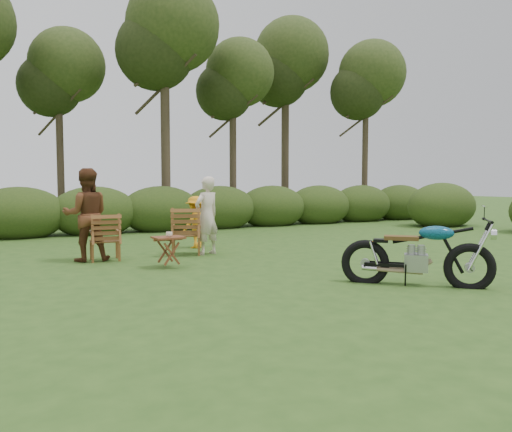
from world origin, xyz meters
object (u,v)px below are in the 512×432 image
lawn_chair_left (105,260)px  adult_b (87,261)px  motorcycle (415,285)px  cup (169,234)px  side_table (168,252)px  lawn_chair_right (186,254)px  adult_a (207,254)px  child (196,248)px

lawn_chair_left → adult_b: size_ratio=0.51×
motorcycle → cup: size_ratio=17.90×
side_table → cup: size_ratio=4.82×
motorcycle → lawn_chair_right: size_ratio=2.11×
side_table → cup: (-0.00, -0.05, 0.32)m
motorcycle → lawn_chair_left: (-3.55, 4.54, 0.00)m
motorcycle → adult_a: (-1.50, 4.34, 0.00)m
lawn_chair_right → side_table: size_ratio=1.76×
lawn_chair_left → adult_b: 0.33m
lawn_chair_left → cup: cup is taller
motorcycle → side_table: bearing=175.2°
lawn_chair_left → adult_a: 2.06m
lawn_chair_left → motorcycle: bearing=134.3°
side_table → adult_b: 1.87m
lawn_chair_right → cup: cup is taller
lawn_chair_left → cup: (0.82, -1.41, 0.60)m
motorcycle → child: size_ratio=1.72×
cup → child: bearing=58.6°
motorcycle → side_table: motorcycle is taller
child → side_table: bearing=29.2°
adult_a → lawn_chair_right: bearing=-47.0°
side_table → adult_a: (1.23, 1.16, -0.28)m
motorcycle → side_table: (-2.73, 3.18, 0.28)m
adult_b → child: size_ratio=1.49×
motorcycle → lawn_chair_right: bearing=157.1°
cup → adult_a: (1.23, 1.21, -0.60)m
side_table → adult_a: size_ratio=0.34×
lawn_chair_right → side_table: bearing=80.4°
adult_a → side_table: bearing=24.5°
adult_b → lawn_chair_left: bearing=170.9°
side_table → adult_b: adult_b is taller
motorcycle → lawn_chair_left: bearing=172.5°
adult_a → child: size_ratio=1.37×
lawn_chair_left → adult_a: size_ratio=0.55×
lawn_chair_right → motorcycle: bearing=134.7°
adult_a → adult_b: 2.38m
child → adult_a: bearing=52.1°
cup → child: 2.75m
cup → child: size_ratio=0.10×
cup → adult_b: 1.98m
motorcycle → child: bearing=148.3°
lawn_chair_left → child: (2.22, 0.87, 0.00)m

